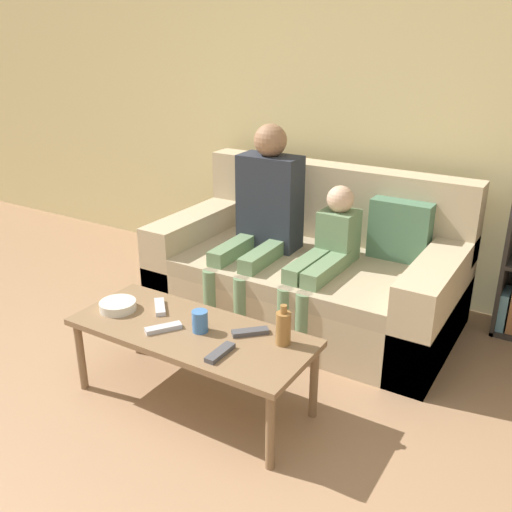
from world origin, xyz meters
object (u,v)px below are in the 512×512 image
couch (310,273)px  person_child (324,257)px  coffee_table (191,337)px  snack_bowl (118,306)px  tv_remote_3 (163,328)px  person_adult (263,211)px  tv_remote_1 (160,307)px  bottle (283,328)px  tv_remote_2 (250,332)px  cup_near (200,321)px  tv_remote_0 (220,353)px

couch → person_child: 0.32m
coffee_table → snack_bowl: snack_bowl is taller
person_child → snack_bowl: size_ratio=4.78×
coffee_table → tv_remote_3: bearing=-145.5°
person_adult → coffee_table: bearing=-79.3°
tv_remote_1 → bottle: size_ratio=0.82×
coffee_table → tv_remote_2: 0.29m
coffee_table → person_child: person_child is taller
couch → person_child: size_ratio=2.08×
person_adult → tv_remote_2: person_adult is taller
tv_remote_1 → bottle: bearing=-41.3°
cup_near → tv_remote_3: size_ratio=0.62×
person_adult → tv_remote_1: person_adult is taller
cup_near → tv_remote_1: (-0.31, 0.08, -0.04)m
snack_bowl → couch: bearing=66.5°
person_adult → snack_bowl: person_adult is taller
tv_remote_1 → tv_remote_3: same height
couch → person_adult: person_adult is taller
cup_near → tv_remote_2: 0.24m
tv_remote_2 → cup_near: bearing=-110.0°
tv_remote_1 → tv_remote_2: bearing=-41.0°
person_child → bottle: person_child is taller
coffee_table → tv_remote_1: (-0.26, 0.09, 0.05)m
coffee_table → couch: bearing=86.6°
couch → bottle: (0.36, -1.01, 0.20)m
couch → person_adult: 0.49m
tv_remote_1 → person_child: bearing=16.3°
coffee_table → tv_remote_2: bearing=22.5°
coffee_table → cup_near: (0.05, 0.01, 0.09)m
person_child → tv_remote_3: person_child is taller
cup_near → coffee_table: bearing=-167.7°
tv_remote_3 → snack_bowl: snack_bowl is taller
tv_remote_0 → bottle: size_ratio=0.89×
cup_near → tv_remote_0: size_ratio=0.61×
person_child → snack_bowl: bearing=-123.3°
tv_remote_1 → snack_bowl: size_ratio=0.86×
coffee_table → tv_remote_3: tv_remote_3 is taller
person_adult → cup_near: person_adult is taller
snack_bowl → person_adult: bearing=78.5°
cup_near → tv_remote_3: cup_near is taller
tv_remote_1 → tv_remote_2: (0.52, 0.02, 0.00)m
tv_remote_0 → snack_bowl: snack_bowl is taller
cup_near → tv_remote_2: cup_near is taller
person_adult → tv_remote_2: 1.07m
tv_remote_0 → tv_remote_2: 0.22m
bottle → coffee_table: bearing=-165.4°
tv_remote_3 → tv_remote_2: bearing=60.5°
tv_remote_0 → tv_remote_2: same height
couch → person_adult: (-0.29, -0.10, 0.39)m
person_adult → person_child: bearing=-11.8°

